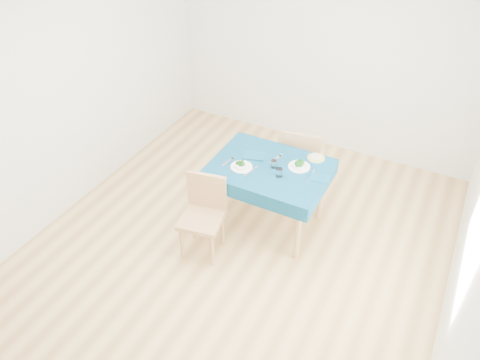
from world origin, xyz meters
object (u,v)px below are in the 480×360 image
at_px(chair_far, 303,145).
at_px(bowl_far, 299,164).
at_px(bowl_near, 241,165).
at_px(table, 268,196).
at_px(chair_near, 201,214).
at_px(side_plate, 316,158).

xyz_separation_m(chair_far, bowl_far, (0.20, -0.66, 0.21)).
relative_size(bowl_near, bowl_far, 0.99).
relative_size(table, chair_near, 1.16).
bearing_deg(bowl_near, table, 30.09).
bearing_deg(chair_far, bowl_far, 98.14).
bearing_deg(chair_near, chair_far, 61.82).
xyz_separation_m(chair_far, bowl_near, (-0.31, -0.93, 0.21)).
bearing_deg(table, chair_far, 85.38).
bearing_deg(chair_near, table, 48.97).
height_order(chair_far, side_plate, chair_far).
bearing_deg(bowl_near, side_plate, 39.09).
distance_m(chair_near, side_plate, 1.32).
bearing_deg(chair_near, bowl_near, 63.35).
height_order(chair_near, side_plate, chair_near).
distance_m(bowl_far, side_plate, 0.25).
bearing_deg(bowl_near, chair_far, 71.49).
distance_m(chair_near, chair_far, 1.55).
bearing_deg(bowl_far, table, -154.23).
height_order(table, chair_far, chair_far).
xyz_separation_m(table, bowl_near, (-0.25, -0.14, 0.41)).
xyz_separation_m(table, bowl_far, (0.26, 0.13, 0.41)).
bearing_deg(table, bowl_far, 25.77).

